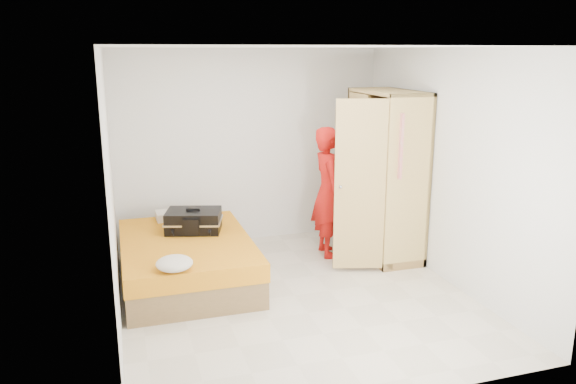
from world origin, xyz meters
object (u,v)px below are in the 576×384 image
object	(u,v)px
wardrobe	(384,179)
person	(328,192)
suitcase	(194,221)
round_cushion	(174,263)
bed	(187,260)

from	to	relation	value
wardrobe	person	size ratio (longest dim) A/B	1.27
suitcase	round_cushion	size ratio (longest dim) A/B	2.08
wardrobe	person	world-z (taller)	wardrobe
wardrobe	suitcase	world-z (taller)	wardrobe
wardrobe	suitcase	bearing A→B (deg)	176.11
bed	suitcase	distance (m)	0.49
suitcase	round_cushion	bearing A→B (deg)	-90.68
round_cushion	bed	bearing A→B (deg)	76.11
round_cushion	wardrobe	bearing A→B (deg)	20.27
wardrobe	bed	bearing A→B (deg)	-177.15
suitcase	round_cushion	world-z (taller)	suitcase
suitcase	bed	bearing A→B (deg)	-98.90
wardrobe	round_cushion	size ratio (longest dim) A/B	5.86
bed	round_cushion	xyz separation A→B (m)	(-0.22, -0.88, 0.32)
bed	person	world-z (taller)	person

